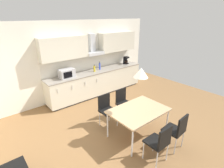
# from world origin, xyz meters

# --- Properties ---
(ground_plane) EXTENTS (8.64, 7.35, 0.02)m
(ground_plane) POSITION_xyz_m (0.00, 0.00, -0.01)
(ground_plane) COLOR brown
(wall_back) EXTENTS (6.91, 0.10, 2.66)m
(wall_back) POSITION_xyz_m (0.00, 2.50, 1.33)
(wall_back) COLOR silver
(wall_back) RESTS_ON ground_plane
(kitchen_counter) EXTENTS (3.85, 0.68, 0.91)m
(kitchen_counter) POSITION_xyz_m (0.89, 2.12, 0.46)
(kitchen_counter) COLOR #333333
(kitchen_counter) RESTS_ON ground_plane
(backsplash_tile) EXTENTS (3.83, 0.02, 0.53)m
(backsplash_tile) POSITION_xyz_m (0.89, 2.44, 1.17)
(backsplash_tile) COLOR silver
(backsplash_tile) RESTS_ON kitchen_counter
(upper_wall_cabinets) EXTENTS (3.83, 0.40, 0.72)m
(upper_wall_cabinets) POSITION_xyz_m (0.89, 2.28, 1.83)
(upper_wall_cabinets) COLOR beige
(microwave) EXTENTS (0.48, 0.35, 0.28)m
(microwave) POSITION_xyz_m (-0.30, 2.12, 1.05)
(microwave) COLOR #ADADB2
(microwave) RESTS_ON kitchen_counter
(coffee_maker) EXTENTS (0.18, 0.19, 0.30)m
(coffee_maker) POSITION_xyz_m (2.37, 2.15, 1.06)
(coffee_maker) COLOR black
(coffee_maker) RESTS_ON kitchen_counter
(bottle_blue) EXTENTS (0.06, 0.06, 0.30)m
(bottle_blue) POSITION_xyz_m (1.05, 2.16, 1.04)
(bottle_blue) COLOR blue
(bottle_blue) RESTS_ON kitchen_counter
(bottle_yellow) EXTENTS (0.07, 0.07, 0.25)m
(bottle_yellow) POSITION_xyz_m (0.76, 2.08, 1.02)
(bottle_yellow) COLOR yellow
(bottle_yellow) RESTS_ON kitchen_counter
(dining_table) EXTENTS (1.35, 0.95, 0.72)m
(dining_table) POSITION_xyz_m (0.20, -0.59, 0.68)
(dining_table) COLOR tan
(dining_table) RESTS_ON ground_plane
(chair_far_right) EXTENTS (0.42, 0.42, 0.87)m
(chair_far_right) POSITION_xyz_m (0.50, 0.27, 0.53)
(chair_far_right) COLOR black
(chair_far_right) RESTS_ON ground_plane
(chair_near_left) EXTENTS (0.40, 0.40, 0.87)m
(chair_near_left) POSITION_xyz_m (-0.10, -1.45, 0.53)
(chair_near_left) COLOR black
(chair_near_left) RESTS_ON ground_plane
(chair_near_right) EXTENTS (0.43, 0.43, 0.87)m
(chair_near_right) POSITION_xyz_m (0.51, -1.45, 0.53)
(chair_near_right) COLOR black
(chair_near_right) RESTS_ON ground_plane
(chair_far_left) EXTENTS (0.41, 0.41, 0.87)m
(chair_far_left) POSITION_xyz_m (-0.10, 0.27, 0.53)
(chair_far_left) COLOR black
(chair_far_left) RESTS_ON ground_plane
(pendant_lamp) EXTENTS (0.32, 0.32, 0.22)m
(pendant_lamp) POSITION_xyz_m (0.20, -0.59, 1.65)
(pendant_lamp) COLOR silver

